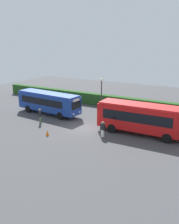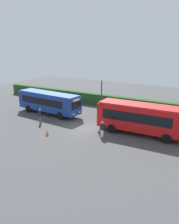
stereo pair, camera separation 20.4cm
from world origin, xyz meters
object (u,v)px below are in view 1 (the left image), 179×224
(bus_blue, at_px, (49,102))
(traffic_cone, at_px, (47,133))
(person_far, at_px, (149,120))
(bus_red, at_px, (142,117))
(person_right, at_px, (131,117))
(person_left, at_px, (40,116))
(lamppost, at_px, (101,94))
(person_center, at_px, (103,129))

(bus_blue, height_order, traffic_cone, bus_blue)
(person_far, bearing_deg, bus_red, -170.64)
(bus_red, height_order, person_far, bus_red)
(person_right, bearing_deg, person_left, 112.24)
(traffic_cone, height_order, lamppost, lamppost)
(person_far, height_order, traffic_cone, person_far)
(bus_blue, bearing_deg, person_left, -61.77)
(person_left, height_order, person_right, person_left)
(bus_blue, bearing_deg, traffic_cone, -47.88)
(person_center, bearing_deg, traffic_cone, 116.94)
(person_right, height_order, traffic_cone, person_right)
(bus_blue, relative_size, person_right, 5.65)
(person_center, height_order, lamppost, lamppost)
(person_left, bearing_deg, bus_blue, -100.47)
(bus_red, xyz_separation_m, traffic_cone, (-8.53, -5.46, -1.60))
(traffic_cone, bearing_deg, lamppost, 74.07)
(lamppost, bearing_deg, person_right, 0.53)
(person_left, relative_size, lamppost, 0.35)
(person_right, bearing_deg, person_far, -95.21)
(person_center, bearing_deg, bus_blue, 70.30)
(lamppost, bearing_deg, person_left, -137.25)
(person_left, relative_size, person_center, 1.07)
(bus_red, relative_size, person_left, 5.25)
(bus_red, relative_size, person_center, 5.63)
(person_right, relative_size, traffic_cone, 2.89)
(person_center, bearing_deg, person_far, -30.07)
(person_far, xyz_separation_m, traffic_cone, (-8.56, -8.09, -0.58))
(person_far, bearing_deg, person_left, 124.10)
(person_left, bearing_deg, person_right, 174.07)
(bus_red, height_order, lamppost, lamppost)
(person_center, distance_m, traffic_cone, 5.92)
(person_right, bearing_deg, bus_red, -145.32)
(bus_blue, height_order, person_right, bus_blue)
(person_right, relative_size, lamppost, 0.33)
(bus_blue, relative_size, person_center, 5.68)
(bus_blue, relative_size, bus_red, 1.01)
(lamppost, bearing_deg, person_center, -60.95)
(person_center, relative_size, lamppost, 0.33)
(bus_blue, distance_m, lamppost, 7.64)
(person_center, height_order, person_far, person_center)
(person_left, height_order, person_far, person_left)
(lamppost, bearing_deg, bus_red, -22.13)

